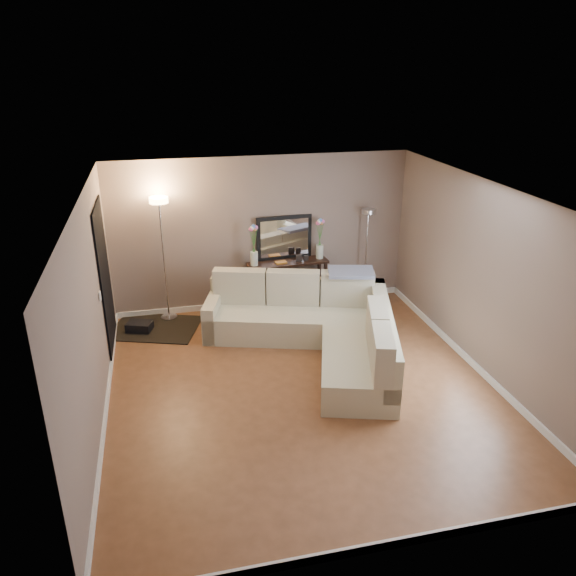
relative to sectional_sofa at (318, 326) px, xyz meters
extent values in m
cube|color=brown|center=(-0.51, -1.00, -0.37)|extent=(5.00, 5.50, 0.01)
cube|color=white|center=(-0.51, -1.00, 2.24)|extent=(5.00, 5.50, 0.01)
cube|color=#7D6B60|center=(-0.51, 1.76, 0.94)|extent=(5.00, 0.02, 2.60)
cube|color=#7D6B60|center=(-0.51, -3.76, 0.94)|extent=(5.00, 0.02, 2.60)
cube|color=#7D6B60|center=(-3.02, -1.00, 0.94)|extent=(0.02, 5.50, 2.60)
cube|color=#7D6B60|center=(2.00, -1.00, 0.94)|extent=(0.02, 5.50, 2.60)
cube|color=white|center=(-0.51, 1.74, -0.31)|extent=(5.00, 0.03, 0.10)
cube|color=white|center=(-0.51, -3.73, -0.31)|extent=(5.00, 0.03, 0.10)
cube|color=white|center=(-2.99, -1.00, -0.31)|extent=(0.03, 5.50, 0.10)
cube|color=white|center=(1.98, -1.00, -0.31)|extent=(0.03, 5.50, 0.10)
cube|color=black|center=(-2.99, 0.70, 0.74)|extent=(0.02, 1.20, 2.20)
cube|color=white|center=(-2.99, -0.15, 0.84)|extent=(0.02, 0.08, 0.12)
cube|color=beige|center=(-0.22, 0.49, -0.15)|extent=(2.91, 1.71, 0.42)
cube|color=beige|center=(-0.12, 0.84, 0.15)|extent=(2.69, 1.00, 0.59)
cube|color=beige|center=(-1.46, 0.87, -0.06)|extent=(0.46, 0.97, 0.59)
cube|color=beige|center=(0.25, -1.04, -0.15)|extent=(1.40, 1.90, 0.42)
cube|color=beige|center=(0.74, -0.69, 0.15)|extent=(0.97, 2.59, 0.59)
cube|color=beige|center=(-1.01, 0.99, 0.34)|extent=(0.86, 0.46, 0.55)
cube|color=beige|center=(-0.20, 0.75, 0.34)|extent=(0.86, 0.46, 0.55)
cube|color=beige|center=(0.61, 0.50, 0.34)|extent=(0.86, 0.46, 0.55)
cube|color=beige|center=(0.59, -0.81, 0.34)|extent=(0.44, 0.80, 0.55)
cube|color=beige|center=(0.36, -1.56, 0.34)|extent=(0.44, 0.80, 0.55)
cube|color=slate|center=(0.66, 0.50, 0.62)|extent=(0.78, 0.56, 0.09)
cube|color=black|center=(-0.11, 1.54, 0.46)|extent=(1.40, 0.49, 0.04)
cube|color=black|center=(-0.72, 1.34, 0.04)|extent=(0.05, 0.05, 0.80)
cube|color=black|center=(-0.75, 1.64, 0.04)|extent=(0.05, 0.05, 0.80)
cube|color=black|center=(0.54, 1.45, 0.04)|extent=(0.05, 0.05, 0.80)
cube|color=black|center=(0.51, 1.75, 0.04)|extent=(0.05, 0.05, 0.80)
cube|color=black|center=(-0.11, 1.54, -0.17)|extent=(1.31, 0.45, 0.03)
cube|color=#BF3333|center=(-0.67, 1.49, -0.05)|extent=(0.05, 0.17, 0.20)
cube|color=#3359A5|center=(-0.62, 1.50, -0.04)|extent=(0.05, 0.17, 0.22)
cube|color=gold|center=(-0.58, 1.50, -0.03)|extent=(0.06, 0.17, 0.24)
cube|color=#3F7F4C|center=(-0.52, 1.51, -0.05)|extent=(0.07, 0.17, 0.20)
cube|color=#994C99|center=(-0.47, 1.51, -0.04)|extent=(0.05, 0.17, 0.22)
cube|color=orange|center=(-0.43, 1.52, -0.03)|extent=(0.05, 0.17, 0.24)
cube|color=#262626|center=(-0.38, 1.52, -0.05)|extent=(0.06, 0.17, 0.20)
cube|color=#4C99B2|center=(-0.32, 1.52, -0.04)|extent=(0.07, 0.17, 0.22)
cube|color=#B2A58C|center=(-0.27, 1.53, -0.03)|extent=(0.05, 0.17, 0.24)
cube|color=brown|center=(-0.23, 1.53, -0.05)|extent=(0.05, 0.17, 0.20)
cube|color=navy|center=(-0.18, 1.54, -0.04)|extent=(0.06, 0.17, 0.22)
cube|color=gold|center=(-0.12, 1.54, -0.03)|extent=(0.07, 0.17, 0.24)
cube|color=black|center=(-0.13, 1.72, 0.86)|extent=(0.97, 0.13, 0.76)
cube|color=white|center=(-0.12, 1.70, 0.86)|extent=(0.84, 0.08, 0.63)
cube|color=#C57522|center=(-0.23, 1.50, 0.49)|extent=(0.20, 0.14, 0.04)
cube|color=black|center=(0.08, 1.51, 0.53)|extent=(0.11, 0.03, 0.14)
cube|color=black|center=(0.21, 1.52, 0.52)|extent=(0.09, 0.03, 0.12)
cylinder|color=silver|center=(-0.69, 1.49, 0.59)|extent=(0.14, 0.14, 0.25)
cylinder|color=#38722D|center=(-0.71, 1.49, 0.89)|extent=(0.10, 0.02, 0.43)
sphere|color=#E5598C|center=(-0.73, 1.49, 1.11)|extent=(0.08, 0.08, 0.07)
cylinder|color=#38722D|center=(-0.70, 1.49, 0.90)|extent=(0.06, 0.01, 0.46)
sphere|color=white|center=(-0.71, 1.49, 1.13)|extent=(0.08, 0.08, 0.07)
cylinder|color=#38722D|center=(-0.69, 1.49, 0.91)|extent=(0.01, 0.01, 0.49)
sphere|color=#598CE5|center=(-0.69, 1.49, 1.15)|extent=(0.08, 0.08, 0.07)
cylinder|color=#38722D|center=(-0.68, 1.50, 0.89)|extent=(0.06, 0.01, 0.44)
sphere|color=#E58C4C|center=(-0.67, 1.50, 1.11)|extent=(0.08, 0.08, 0.07)
cylinder|color=#38722D|center=(-0.67, 1.50, 0.90)|extent=(0.11, 0.02, 0.46)
sphere|color=#D866B2|center=(-0.65, 1.50, 1.13)|extent=(0.08, 0.08, 0.07)
cylinder|color=silver|center=(0.47, 1.60, 0.59)|extent=(0.14, 0.14, 0.25)
cylinder|color=#38722D|center=(0.45, 1.59, 0.89)|extent=(0.10, 0.02, 0.43)
sphere|color=#E5598C|center=(0.43, 1.59, 1.11)|extent=(0.08, 0.08, 0.07)
cylinder|color=#38722D|center=(0.46, 1.59, 0.90)|extent=(0.06, 0.01, 0.46)
sphere|color=white|center=(0.45, 1.59, 1.13)|extent=(0.08, 0.08, 0.07)
cylinder|color=#38722D|center=(0.47, 1.60, 0.91)|extent=(0.01, 0.01, 0.49)
sphere|color=#598CE5|center=(0.47, 1.60, 1.15)|extent=(0.08, 0.08, 0.07)
cylinder|color=#38722D|center=(0.48, 1.60, 0.89)|extent=(0.06, 0.01, 0.44)
sphere|color=#E58C4C|center=(0.49, 1.60, 1.11)|extent=(0.08, 0.08, 0.07)
cylinder|color=#38722D|center=(0.49, 1.60, 0.90)|extent=(0.11, 0.02, 0.46)
sphere|color=#D866B2|center=(0.51, 1.60, 1.13)|extent=(0.08, 0.08, 0.07)
cylinder|color=silver|center=(-2.14, 1.55, -0.34)|extent=(0.34, 0.34, 0.03)
cylinder|color=silver|center=(-2.14, 1.55, 0.64)|extent=(0.04, 0.04, 1.96)
cylinder|color=#FFBF72|center=(-2.14, 1.55, 1.65)|extent=(0.37, 0.37, 0.09)
cylinder|color=silver|center=(1.29, 1.52, -0.35)|extent=(0.26, 0.26, 0.03)
cylinder|color=silver|center=(1.29, 1.52, 0.45)|extent=(0.03, 0.03, 1.60)
cylinder|color=silver|center=(1.29, 1.52, 1.28)|extent=(0.29, 0.29, 0.07)
cube|color=black|center=(-2.38, 1.22, -0.35)|extent=(1.60, 1.39, 0.02)
cube|color=black|center=(-2.62, 1.17, -0.33)|extent=(0.45, 0.38, 0.25)
camera|label=1|loc=(-2.13, -7.16, 3.70)|focal=35.00mm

